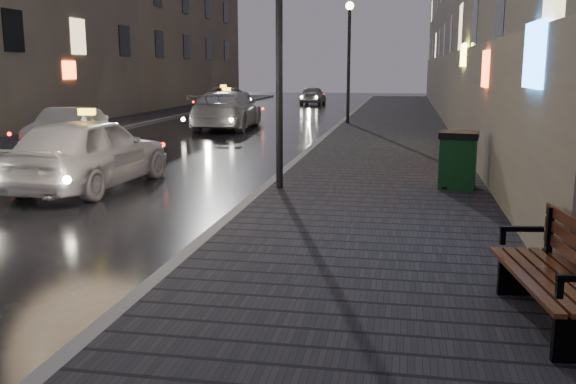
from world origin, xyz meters
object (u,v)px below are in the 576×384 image
object	(u,v)px
taxi_near	(89,152)
car_far	(313,95)
taxi_far	(224,99)
lamp_far	(349,47)
car_left_mid	(67,129)
taxi_mid	(227,110)
trash_bin	(458,160)
lamp_near	(279,24)
bench	(561,275)

from	to	relation	value
taxi_near	car_far	distance (m)	32.51
taxi_near	car_far	bearing A→B (deg)	-87.01
taxi_far	car_far	world-z (taller)	taxi_far
lamp_far	car_left_mid	distance (m)	13.09
taxi_near	taxi_mid	bearing A→B (deg)	-83.25
trash_bin	taxi_mid	bearing A→B (deg)	131.32
lamp_near	taxi_near	bearing A→B (deg)	179.54
lamp_near	lamp_far	distance (m)	16.00
lamp_near	trash_bin	bearing A→B (deg)	10.35
trash_bin	car_left_mid	distance (m)	13.11
taxi_near	taxi_mid	xyz separation A→B (m)	(-0.78, 13.93, 0.01)
taxi_mid	car_far	bearing A→B (deg)	-96.38
lamp_far	car_far	world-z (taller)	lamp_far
car_left_mid	taxi_far	xyz separation A→B (m)	(0.02, 18.27, 0.06)
car_far	lamp_near	bearing A→B (deg)	97.52
trash_bin	taxi_near	distance (m)	7.94
lamp_near	taxi_far	distance (m)	25.98
car_far	taxi_mid	bearing A→B (deg)	87.22
taxi_far	car_far	distance (m)	9.11
lamp_near	lamp_far	world-z (taller)	same
lamp_far	taxi_mid	xyz separation A→B (m)	(-5.05, -2.04, -2.68)
bench	taxi_near	world-z (taller)	taxi_near
trash_bin	taxi_near	bearing A→B (deg)	-167.30
lamp_far	taxi_near	world-z (taller)	lamp_far
lamp_near	car_far	bearing A→B (deg)	96.93
bench	taxi_far	size ratio (longest dim) A/B	0.40
car_far	car_left_mid	bearing A→B (deg)	81.38
bench	car_far	bearing A→B (deg)	93.71
lamp_far	taxi_mid	size ratio (longest dim) A/B	0.94
lamp_far	taxi_near	distance (m)	16.74
bench	taxi_mid	world-z (taller)	taxi_mid
lamp_near	car_left_mid	bearing A→B (deg)	142.92
bench	taxi_near	distance (m)	10.67
bench	car_left_mid	xyz separation A→B (m)	(-12.30, 12.82, 0.01)
taxi_near	car_left_mid	bearing A→B (deg)	-53.84
lamp_far	car_far	xyz separation A→B (m)	(-3.95, 16.54, -2.84)
taxi_far	car_far	bearing A→B (deg)	60.06
car_left_mid	car_far	xyz separation A→B (m)	(4.27, 26.33, -0.02)
taxi_far	taxi_near	bearing A→B (deg)	-82.98
bench	trash_bin	world-z (taller)	trash_bin
lamp_near	trash_bin	xyz separation A→B (m)	(3.65, 0.67, -2.74)
taxi_mid	taxi_near	bearing A→B (deg)	90.18
lamp_far	car_left_mid	xyz separation A→B (m)	(-8.23, -9.78, -2.82)
trash_bin	bench	bearing A→B (deg)	-78.48
lamp_far	taxi_far	world-z (taller)	lamp_far
taxi_mid	taxi_far	world-z (taller)	taxi_mid
car_left_mid	taxi_far	bearing A→B (deg)	82.70
lamp_near	car_left_mid	xyz separation A→B (m)	(-8.23, 6.22, -2.82)
taxi_near	taxi_mid	size ratio (longest dim) A/B	0.84
bench	car_left_mid	distance (m)	17.77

